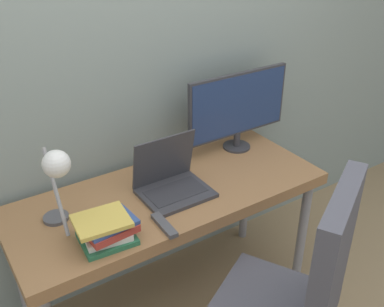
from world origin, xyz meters
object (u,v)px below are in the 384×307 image
(laptop, at_px, (172,182))
(book_stack, at_px, (107,230))
(desk_lamp, at_px, (56,174))
(office_chair, at_px, (296,296))
(monitor, at_px, (238,107))

(laptop, xyz_separation_m, book_stack, (-0.40, -0.17, 0.00))
(desk_lamp, xyz_separation_m, office_chair, (0.66, -0.66, -0.44))
(monitor, distance_m, office_chair, 1.04)
(desk_lamp, height_order, book_stack, desk_lamp)
(monitor, xyz_separation_m, book_stack, (-0.93, -0.36, -0.19))
(laptop, height_order, office_chair, office_chair)
(laptop, xyz_separation_m, desk_lamp, (-0.52, -0.04, 0.24))
(laptop, distance_m, desk_lamp, 0.58)
(office_chair, xyz_separation_m, book_stack, (-0.53, 0.53, 0.20))
(laptop, bearing_deg, desk_lamp, -175.40)
(laptop, xyz_separation_m, office_chair, (0.14, -0.70, -0.20))
(laptop, relative_size, office_chair, 0.28)
(office_chair, height_order, book_stack, office_chair)
(desk_lamp, bearing_deg, laptop, 4.60)
(monitor, bearing_deg, office_chair, -113.98)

